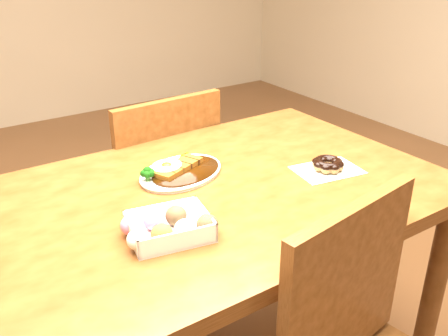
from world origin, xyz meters
TOP-DOWN VIEW (x-y plane):
  - table at (0.00, 0.00)m, footprint 1.20×0.80m
  - chair_far at (0.07, 0.53)m, footprint 0.44×0.44m
  - katsu_curry_plate at (-0.05, 0.12)m, footprint 0.30×0.25m
  - donut_box at (-0.22, -0.14)m, footprint 0.20×0.17m
  - pon_de_ring at (0.31, -0.09)m, footprint 0.20×0.16m

SIDE VIEW (x-z plane):
  - chair_far at x=0.07m, z-range 0.04..0.91m
  - table at x=0.00m, z-range 0.28..1.03m
  - katsu_curry_plate at x=-0.05m, z-range 0.74..0.79m
  - pon_de_ring at x=0.31m, z-range 0.75..0.79m
  - donut_box at x=-0.22m, z-range 0.75..0.80m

